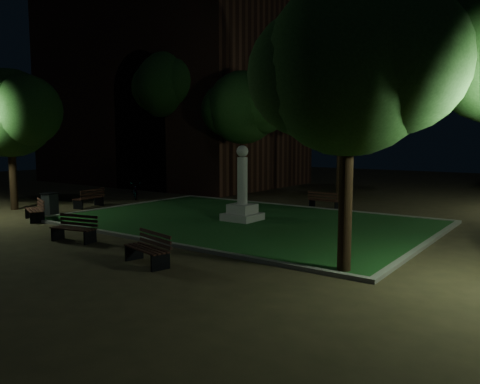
% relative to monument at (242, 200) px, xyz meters
% --- Properties ---
extents(ground, '(80.00, 80.00, 0.00)m').
position_rel_monument_xyz_m(ground, '(0.00, -2.00, -0.96)').
color(ground, '#403621').
extents(lawn, '(15.00, 10.00, 0.08)m').
position_rel_monument_xyz_m(lawn, '(0.00, 0.00, -0.92)').
color(lawn, '#1B491B').
rests_on(lawn, ground).
extents(lawn_kerb, '(15.40, 10.40, 0.12)m').
position_rel_monument_xyz_m(lawn_kerb, '(0.00, 0.00, -0.90)').
color(lawn_kerb, slate).
rests_on(lawn_kerb, ground).
extents(monument, '(1.40, 1.40, 3.20)m').
position_rel_monument_xyz_m(monument, '(0.00, 0.00, 0.00)').
color(monument, gray).
rests_on(monument, lawn).
extents(building_main, '(20.00, 12.00, 15.00)m').
position_rel_monument_xyz_m(building_main, '(-15.86, 11.79, 6.42)').
color(building_main, '#4A281E').
rests_on(building_main, ground).
extents(tree_west, '(5.33, 4.35, 6.99)m').
position_rel_monument_xyz_m(tree_west, '(-11.28, -3.87, 3.85)').
color(tree_west, black).
rests_on(tree_west, ground).
extents(tree_north_wl, '(5.13, 4.19, 7.43)m').
position_rel_monument_xyz_m(tree_north_wl, '(-4.21, 6.02, 4.38)').
color(tree_north_wl, black).
rests_on(tree_north_wl, ground).
extents(tree_north_er, '(5.94, 4.85, 8.94)m').
position_rel_monument_xyz_m(tree_north_er, '(1.98, 5.82, 5.55)').
color(tree_north_er, black).
rests_on(tree_north_er, ground).
extents(tree_se, '(5.48, 4.47, 7.55)m').
position_rel_monument_xyz_m(tree_se, '(6.77, -4.69, 4.35)').
color(tree_se, black).
rests_on(tree_se, ground).
extents(tree_nw, '(5.68, 4.63, 9.40)m').
position_rel_monument_xyz_m(tree_nw, '(-10.76, 6.89, 6.11)').
color(tree_nw, black).
rests_on(tree_nw, ground).
extents(tree_far_north, '(5.77, 4.71, 8.48)m').
position_rel_monument_xyz_m(tree_far_north, '(-0.32, 11.44, 5.16)').
color(tree_far_north, black).
rests_on(tree_far_north, ground).
extents(lamppost_nw, '(1.18, 0.28, 4.40)m').
position_rel_monument_xyz_m(lamppost_nw, '(-10.52, 7.18, 2.13)').
color(lamppost_nw, black).
rests_on(lamppost_nw, ground).
extents(bench_near_left, '(1.74, 0.91, 0.91)m').
position_rel_monument_xyz_m(bench_near_left, '(-2.50, -6.52, -0.53)').
color(bench_near_left, black).
rests_on(bench_near_left, ground).
extents(bench_near_right, '(1.76, 0.94, 0.92)m').
position_rel_monument_xyz_m(bench_near_right, '(1.84, -7.13, -0.52)').
color(bench_near_right, black).
rests_on(bench_near_right, ground).
extents(bench_west_near, '(1.78, 1.18, 0.92)m').
position_rel_monument_xyz_m(bench_west_near, '(-7.54, -4.98, -0.52)').
color(bench_west_near, black).
rests_on(bench_west_near, ground).
extents(bench_left_side, '(0.94, 1.83, 0.96)m').
position_rel_monument_xyz_m(bench_left_side, '(-8.96, -1.15, -0.50)').
color(bench_left_side, black).
rests_on(bench_left_side, ground).
extents(bench_far_side, '(1.65, 0.63, 0.90)m').
position_rel_monument_xyz_m(bench_far_side, '(1.24, 5.38, -0.53)').
color(bench_far_side, black).
rests_on(bench_far_side, ground).
extents(trash_bin, '(0.70, 0.70, 1.04)m').
position_rel_monument_xyz_m(trash_bin, '(-8.49, -3.70, -0.43)').
color(trash_bin, black).
rests_on(trash_bin, ground).
extents(bicycle, '(1.91, 1.68, 1.00)m').
position_rel_monument_xyz_m(bicycle, '(-9.86, 2.74, -0.46)').
color(bicycle, black).
rests_on(bicycle, ground).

